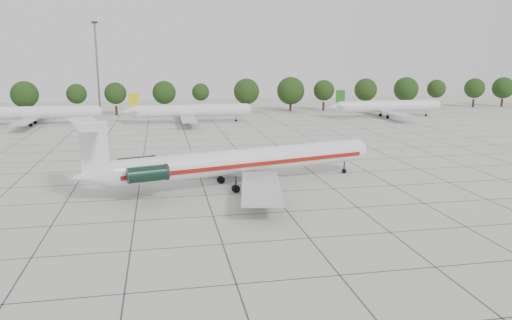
# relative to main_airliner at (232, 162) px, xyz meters

# --- Properties ---
(ground) EXTENTS (260.00, 260.00, 0.00)m
(ground) POSITION_rel_main_airliner_xyz_m (4.36, -3.09, -3.31)
(ground) COLOR #B8B8B0
(ground) RESTS_ON ground
(apron_joints) EXTENTS (170.00, 170.00, 0.02)m
(apron_joints) POSITION_rel_main_airliner_xyz_m (4.36, 11.91, -3.30)
(apron_joints) COLOR #383838
(apron_joints) RESTS_ON ground
(main_airliner) EXTENTS (39.37, 30.35, 9.37)m
(main_airliner) POSITION_rel_main_airliner_xyz_m (0.00, 0.00, 0.00)
(main_airliner) COLOR silver
(main_airliner) RESTS_ON ground
(bg_airliner_b) EXTENTS (28.24, 27.20, 7.40)m
(bg_airliner_b) POSITION_rel_main_airliner_xyz_m (-37.60, 64.69, -0.40)
(bg_airliner_b) COLOR silver
(bg_airliner_b) RESTS_ON ground
(bg_airliner_c) EXTENTS (28.24, 27.20, 7.40)m
(bg_airliner_c) POSITION_rel_main_airliner_xyz_m (-1.45, 61.96, -0.40)
(bg_airliner_c) COLOR silver
(bg_airliner_c) RESTS_ON ground
(bg_airliner_d) EXTENTS (28.24, 27.20, 7.40)m
(bg_airliner_d) POSITION_rel_main_airliner_xyz_m (50.83, 62.97, -0.40)
(bg_airliner_d) COLOR silver
(bg_airliner_d) RESTS_ON ground
(tree_line) EXTENTS (249.86, 8.44, 10.22)m
(tree_line) POSITION_rel_main_airliner_xyz_m (-7.33, 81.91, 2.67)
(tree_line) COLOR #332114
(tree_line) RESTS_ON ground
(floodlight_mast) EXTENTS (1.60, 1.60, 25.45)m
(floodlight_mast) POSITION_rel_main_airliner_xyz_m (-25.64, 88.91, 10.97)
(floodlight_mast) COLOR slate
(floodlight_mast) RESTS_ON ground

